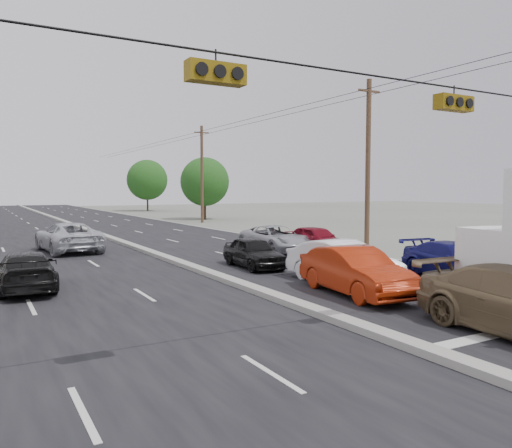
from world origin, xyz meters
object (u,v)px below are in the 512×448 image
object	(u,v)px
tree_right_mid	(205,182)
queue_car_d	(457,261)
tree_right_far	(147,180)
queue_car_b	(343,263)
utility_pole_right_b	(368,162)
queue_car_e	(316,239)
oncoming_near	(25,271)
utility_pole_right_c	(202,173)
queue_car_a	(254,253)
red_sedan	(355,272)
queue_car_c	(276,239)
oncoming_far	(68,237)

from	to	relation	value
tree_right_mid	queue_car_d	xyz separation A→B (m)	(-7.05, -40.09, -3.63)
tree_right_mid	tree_right_far	xyz separation A→B (m)	(1.00, 25.00, 0.62)
tree_right_far	queue_car_b	bearing A→B (deg)	-101.04
utility_pole_right_b	queue_car_e	xyz separation A→B (m)	(-4.42, -0.86, -4.37)
queue_car_e	utility_pole_right_b	bearing A→B (deg)	6.46
queue_car_e	oncoming_near	size ratio (longest dim) A/B	0.94
tree_right_far	queue_car_b	xyz separation A→B (m)	(-12.41, -63.61, -4.18)
utility_pole_right_c	tree_right_mid	size ratio (longest dim) A/B	1.40
utility_pole_right_c	queue_car_a	distance (m)	30.75
tree_right_far	oncoming_near	bearing A→B (deg)	-110.98
red_sedan	oncoming_near	size ratio (longest dim) A/B	1.03
utility_pole_right_c	queue_car_e	distance (m)	26.60
utility_pole_right_b	queue_car_c	bearing A→B (deg)	173.08
queue_car_e	oncoming_near	distance (m)	15.15
queue_car_b	queue_car_e	distance (m)	8.96
oncoming_near	oncoming_far	xyz separation A→B (m)	(3.03, 10.49, 0.15)
queue_car_c	queue_car_e	world-z (taller)	queue_car_e
queue_car_c	oncoming_far	size ratio (longest dim) A/B	0.88
queue_car_a	oncoming_far	bearing A→B (deg)	124.84
utility_pole_right_b	tree_right_far	world-z (taller)	utility_pole_right_b
tree_right_far	queue_car_c	size ratio (longest dim) A/B	1.59
queue_car_c	queue_car_d	xyz separation A→B (m)	(1.48, -10.82, -0.01)
tree_right_mid	queue_car_a	xyz separation A→B (m)	(-12.46, -33.75, -3.66)
queue_car_c	queue_car_d	bearing A→B (deg)	-81.99
tree_right_mid	queue_car_c	size ratio (longest dim) A/B	1.39
queue_car_b	utility_pole_right_b	bearing A→B (deg)	38.32
tree_right_far	queue_car_a	world-z (taller)	tree_right_far
tree_right_far	queue_car_d	size ratio (longest dim) A/B	1.68
utility_pole_right_b	queue_car_b	xyz separation A→B (m)	(-8.91, -8.61, -4.33)
tree_right_mid	queue_car_a	bearing A→B (deg)	-110.26
tree_right_mid	queue_car_c	world-z (taller)	tree_right_mid
oncoming_near	queue_car_d	bearing A→B (deg)	159.92
queue_car_e	oncoming_near	bearing A→B (deg)	-171.89
red_sedan	oncoming_near	xyz separation A→B (m)	(-9.34, 6.19, -0.12)
tree_right_mid	oncoming_far	distance (m)	30.37
queue_car_b	queue_car_c	size ratio (longest dim) A/B	0.92
queue_car_a	utility_pole_right_b	bearing A→B (deg)	23.77
tree_right_mid	queue_car_c	distance (m)	30.70
tree_right_mid	oncoming_far	bearing A→B (deg)	-128.23
utility_pole_right_b	tree_right_far	xyz separation A→B (m)	(3.50, 55.00, -0.15)
utility_pole_right_b	tree_right_mid	distance (m)	30.11
oncoming_near	utility_pole_right_c	bearing A→B (deg)	-121.46
red_sedan	queue_car_d	world-z (taller)	red_sedan
tree_right_mid	queue_car_e	bearing A→B (deg)	-102.63
tree_right_far	queue_car_e	xyz separation A→B (m)	(-7.92, -55.86, -4.22)
tree_right_far	oncoming_near	xyz separation A→B (m)	(-22.70, -59.19, -4.29)
utility_pole_right_b	oncoming_near	distance (m)	20.15
utility_pole_right_c	red_sedan	world-z (taller)	utility_pole_right_c
utility_pole_right_b	queue_car_a	world-z (taller)	utility_pole_right_b
queue_car_d	oncoming_far	xyz separation A→B (m)	(-11.61, 16.40, 0.10)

